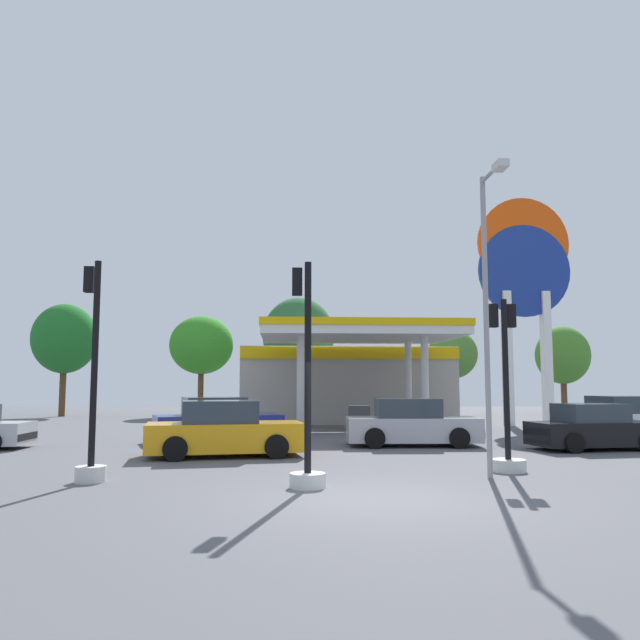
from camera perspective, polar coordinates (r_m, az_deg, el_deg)
ground_plane at (r=11.76m, az=4.70°, el=-15.90°), size 90.00×90.00×0.00m
gas_station at (r=33.83m, az=2.40°, el=-5.42°), size 11.09×12.63×4.71m
station_pole_sign at (r=33.64m, az=18.03°, el=3.47°), size 4.72×0.56×11.56m
car_0 at (r=21.86m, az=23.57°, el=-9.02°), size 4.19×2.21×1.44m
car_2 at (r=21.53m, az=8.30°, el=-9.34°), size 4.47×2.16×1.57m
car_3 at (r=18.48m, az=-8.68°, el=-9.91°), size 4.64×2.50×1.58m
car_4 at (r=23.08m, az=-9.28°, el=-9.06°), size 4.77×3.06×1.59m
car_6 at (r=26.64m, az=26.03°, el=-8.09°), size 4.75×2.65×1.61m
traffic_signal_1 at (r=12.84m, az=-1.25°, el=-8.94°), size 0.72×0.72×4.56m
traffic_signal_2 at (r=15.80m, az=16.53°, el=-8.21°), size 0.81×0.81×4.10m
traffic_signal_3 at (r=14.40m, az=-19.96°, el=-7.64°), size 0.64×0.68×4.73m
tree_0 at (r=43.45m, az=-22.13°, el=-1.60°), size 4.07×4.07×7.16m
tree_1 at (r=42.13m, az=-10.69°, el=-2.27°), size 4.16×4.16×6.51m
tree_2 at (r=40.17m, az=-1.97°, el=-1.45°), size 4.57×4.57×7.56m
tree_3 at (r=41.31m, az=11.92°, el=-3.05°), size 3.16×3.16×5.54m
tree_4 at (r=44.54m, az=21.12°, el=-3.01°), size 3.51×3.51×5.84m
corner_streetlamp at (r=14.49m, az=15.02°, el=2.46°), size 0.24×1.48×6.80m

